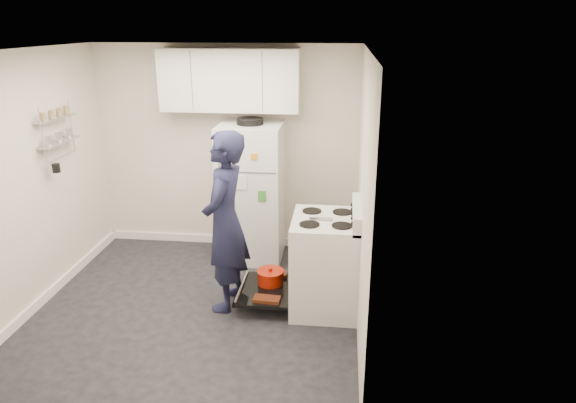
# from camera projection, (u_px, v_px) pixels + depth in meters

# --- Properties ---
(room) EXTENTS (3.21, 3.21, 2.51)m
(room) POSITION_uv_depth(u_px,v_px,m) (188.00, 192.00, 4.83)
(room) COLOR black
(room) RESTS_ON ground
(electric_range) EXTENTS (0.66, 0.76, 1.10)m
(electric_range) POSITION_uv_depth(u_px,v_px,m) (324.00, 264.00, 5.06)
(electric_range) COLOR silver
(electric_range) RESTS_ON ground
(open_oven_door) EXTENTS (0.55, 0.71, 0.22)m
(open_oven_door) POSITION_uv_depth(u_px,v_px,m) (268.00, 284.00, 5.26)
(open_oven_door) COLOR black
(open_oven_door) RESTS_ON ground
(refrigerator) EXTENTS (0.72, 0.74, 1.70)m
(refrigerator) POSITION_uv_depth(u_px,v_px,m) (252.00, 192.00, 6.07)
(refrigerator) COLOR white
(refrigerator) RESTS_ON ground
(upper_cabinets) EXTENTS (1.60, 0.33, 0.70)m
(upper_cabinets) POSITION_uv_depth(u_px,v_px,m) (230.00, 80.00, 5.84)
(upper_cabinets) COLOR silver
(upper_cabinets) RESTS_ON room
(wall_shelf_rack) EXTENTS (0.14, 0.60, 0.61)m
(wall_shelf_rack) POSITION_uv_depth(u_px,v_px,m) (57.00, 130.00, 5.26)
(wall_shelf_rack) COLOR #B2B2B7
(wall_shelf_rack) RESTS_ON room
(person) EXTENTS (0.49, 0.69, 1.80)m
(person) POSITION_uv_depth(u_px,v_px,m) (225.00, 222.00, 4.96)
(person) COLOR #181B37
(person) RESTS_ON ground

